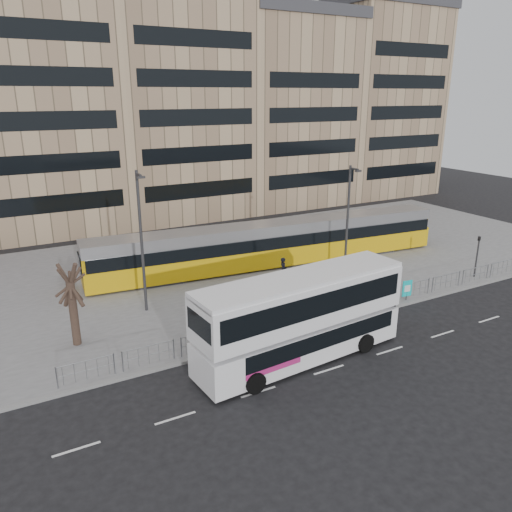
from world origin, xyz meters
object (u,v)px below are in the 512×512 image
station_sign (371,280)px  traffic_light_west (209,314)px  double_decker_bus (301,315)px  traffic_light_east (478,251)px  pedestrian (283,270)px  bare_tree (67,260)px  lamp_post_east (348,215)px  tram (273,243)px  lamp_post_west (141,237)px  ad_panel (407,289)px

station_sign → traffic_light_west: 11.81m
double_decker_bus → traffic_light_east: bearing=6.9°
pedestrian → bare_tree: 15.32m
bare_tree → traffic_light_west: bearing=-32.5°
station_sign → traffic_light_west: bearing=178.8°
lamp_post_east → double_decker_bus: bearing=-138.2°
pedestrian → lamp_post_east: bearing=-84.5°
tram → lamp_post_west: size_ratio=3.31×
pedestrian → lamp_post_west: size_ratio=0.21×
lamp_post_west → ad_panel: bearing=-23.2°
double_decker_bus → bare_tree: 12.23m
traffic_light_east → bare_tree: 27.91m
lamp_post_west → bare_tree: lamp_post_west is taller
traffic_light_east → bare_tree: bearing=157.1°
pedestrian → lamp_post_east: (5.32, -0.33, 3.45)m
pedestrian → traffic_light_east: traffic_light_east is taller
double_decker_bus → station_sign: size_ratio=5.61×
tram → traffic_light_east: bearing=-34.8°
traffic_light_west → bare_tree: bare_tree is taller
ad_panel → pedestrian: (-5.36, 6.62, 0.15)m
double_decker_bus → tram: size_ratio=0.40×
lamp_post_east → bare_tree: (-19.93, -2.17, 0.42)m
double_decker_bus → traffic_light_west: bearing=136.3°
double_decker_bus → ad_panel: double_decker_bus is taller
pedestrian → traffic_light_west: size_ratio=0.60×
tram → bare_tree: 17.51m
ad_panel → pedestrian: bearing=135.7°
ad_panel → lamp_post_west: bearing=163.5°
ad_panel → bare_tree: bare_tree is taller
lamp_post_east → bare_tree: lamp_post_east is taller
lamp_post_east → tram: bearing=133.1°
double_decker_bus → lamp_post_west: bearing=114.5°
traffic_light_west → station_sign: bearing=-3.0°
tram → double_decker_bus: bearing=-110.1°
traffic_light_east → station_sign: bearing=161.9°
traffic_light_east → bare_tree: size_ratio=0.46×
tram → lamp_post_west: lamp_post_west is taller
tram → ad_panel: size_ratio=21.46×
traffic_light_west → ad_panel: bearing=-8.4°
tram → pedestrian: 4.15m
lamp_post_west → bare_tree: size_ratio=1.30×
double_decker_bus → station_sign: (8.06, 3.94, -0.88)m
ad_panel → traffic_light_west: bearing=-174.4°
traffic_light_east → lamp_post_west: (-22.97, 5.81, 2.76)m
double_decker_bus → lamp_post_west: size_ratio=1.32×
pedestrian → traffic_light_east: (12.95, -5.84, 1.05)m
station_sign → lamp_post_west: 14.69m
tram → pedestrian: tram is taller
traffic_light_west → lamp_post_east: lamp_post_east is taller
double_decker_bus → ad_panel: 10.67m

